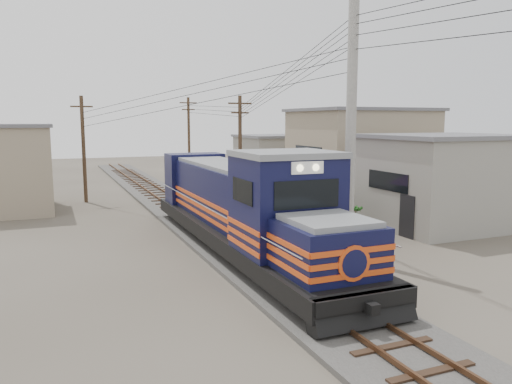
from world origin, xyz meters
name	(u,v)px	position (x,y,z in m)	size (l,w,h in m)	color
ground	(261,265)	(0.00, 0.00, 0.00)	(120.00, 120.00, 0.00)	#473F35
ballast	(191,216)	(0.00, 10.00, 0.08)	(3.60, 70.00, 0.16)	#595651
track	(190,213)	(0.00, 10.00, 0.26)	(1.15, 70.00, 0.12)	#51331E
locomotive	(243,209)	(0.00, 1.79, 1.84)	(3.17, 17.24, 4.27)	black
utility_pole_main	(351,131)	(3.50, -0.50, 5.00)	(0.40, 0.40, 10.00)	#9E9B93
wooden_pole_mid	(240,147)	(4.50, 14.00, 3.68)	(1.60, 0.24, 7.00)	#4C3826
wooden_pole_far	(189,137)	(4.80, 28.00, 3.93)	(1.60, 0.24, 7.50)	#4C3826
wooden_pole_left	(84,147)	(-5.00, 18.00, 3.68)	(1.60, 0.24, 7.00)	#4C3826
power_lines	(193,77)	(-0.14, 8.49, 7.56)	(9.65, 19.00, 3.30)	black
shophouse_front	(444,180)	(11.50, 3.00, 2.36)	(7.35, 6.30, 4.70)	gray
shophouse_mid	(360,154)	(12.50, 12.00, 3.11)	(8.40, 7.35, 6.20)	gray
shophouse_back	(278,159)	(11.00, 22.00, 2.11)	(6.30, 6.30, 4.20)	gray
billboard	(326,176)	(4.54, 3.02, 2.89)	(2.53, 0.28, 3.91)	#99999E
market_umbrella	(323,183)	(5.24, 4.45, 2.35)	(2.71, 2.71, 2.67)	black
vendor	(337,204)	(7.34, 6.55, 0.82)	(0.60, 0.39, 1.65)	black
plant_nursery	(308,218)	(4.90, 5.38, 0.47)	(3.37, 3.15, 1.11)	#1B5017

